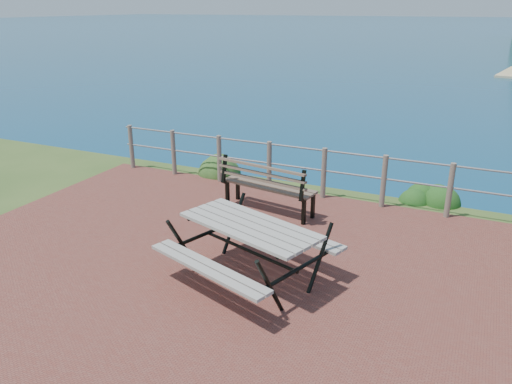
# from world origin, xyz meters

# --- Properties ---
(ground) EXTENTS (10.00, 7.00, 0.12)m
(ground) POSITION_xyz_m (0.00, 0.00, 0.00)
(ground) COLOR brown
(ground) RESTS_ON ground
(ocean) EXTENTS (1200.00, 1200.00, 0.00)m
(ocean) POSITION_xyz_m (0.00, 200.00, 0.00)
(ocean) COLOR #136276
(ocean) RESTS_ON ground
(safety_railing) EXTENTS (9.40, 0.10, 1.00)m
(safety_railing) POSITION_xyz_m (0.00, 3.35, 0.57)
(safety_railing) COLOR #6B5B4C
(safety_railing) RESTS_ON ground
(picnic_table) EXTENTS (2.10, 1.62, 0.82)m
(picnic_table) POSITION_xyz_m (0.03, -0.06, 0.52)
(picnic_table) COLOR #A29B91
(picnic_table) RESTS_ON ground
(park_bench) EXTENTS (1.82, 0.72, 1.00)m
(park_bench) POSITION_xyz_m (-0.69, 2.27, 0.66)
(park_bench) COLOR brown
(park_bench) RESTS_ON ground
(shrub_lip_west) EXTENTS (0.85, 0.85, 0.63)m
(shrub_lip_west) POSITION_xyz_m (-2.57, 4.02, 0.00)
(shrub_lip_west) COLOR #27501E
(shrub_lip_west) RESTS_ON ground
(shrub_lip_east) EXTENTS (0.88, 0.88, 0.66)m
(shrub_lip_east) POSITION_xyz_m (1.90, 4.17, 0.00)
(shrub_lip_east) COLOR #204816
(shrub_lip_east) RESTS_ON ground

